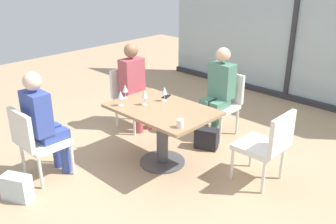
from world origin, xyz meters
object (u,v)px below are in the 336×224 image
Objects in this scene: person_far_left at (135,83)px; wine_glass_2 at (164,91)px; chair_front_left at (36,139)px; chair_near_window at (223,100)px; wine_glass_1 at (145,94)px; handbag_0 at (17,188)px; chair_far_left at (130,94)px; wine_glass_3 at (121,95)px; cell_phone_on_table at (166,96)px; coffee_cup at (180,123)px; dining_table_main at (162,123)px; person_near_window at (219,88)px; person_front_left at (43,120)px; handbag_1 at (206,139)px; chair_far_right at (267,143)px; wine_glass_0 at (125,89)px.

wine_glass_2 is at bearing -18.35° from person_far_left.
chair_near_window is (0.76, 2.43, 0.00)m from chair_front_left.
handbag_0 is (-0.34, -1.52, -0.72)m from wine_glass_1.
wine_glass_3 reaches higher than chair_far_left.
wine_glass_1 reaches higher than cell_phone_on_table.
chair_front_left is at bearing -107.34° from chair_near_window.
coffee_cup is at bearing -14.04° from wine_glass_1.
chair_front_left is at bearing -113.73° from wine_glass_2.
dining_table_main is 0.98× the size of person_near_window.
dining_table_main is at bearing 55.54° from person_front_left.
wine_glass_3 reaches higher than coffee_cup.
dining_table_main is 0.98× the size of person_far_left.
wine_glass_1 is 1.72m from handbag_0.
handbag_1 is (1.18, 0.20, -0.56)m from person_far_left.
person_front_left and person_far_left have the same top height.
person_near_window is (-1.13, 0.63, 0.20)m from chair_far_right.
chair_far_left is (-0.38, 1.69, 0.00)m from chair_front_left.
dining_table_main is 0.80m from handbag_1.
person_far_left is 14.00× the size of coffee_cup.
wine_glass_3 is at bearing 66.82° from person_front_left.
chair_far_left is at bearing 166.88° from handbag_1.
cell_phone_on_table is at bearing 142.97° from coffee_cup.
handbag_1 is (0.72, 2.27, 0.00)m from handbag_0.
chair_near_window is 6.04× the size of cell_phone_on_table.
handbag_1 is at bearing 62.91° from person_front_left.
wine_glass_3 reaches higher than handbag_1.
person_far_left is at bearing 98.92° from chair_front_left.
chair_near_window is at bearing 90.00° from person_near_window.
person_near_window is at bearing 81.16° from wine_glass_2.
person_front_left reaches higher than wine_glass_2.
chair_front_left is 0.55m from handbag_0.
wine_glass_0 is 1.00× the size of wine_glass_2.
person_far_left reaches higher than chair_far_right.
handbag_0 is at bearing -96.80° from wine_glass_3.
coffee_cup is (0.74, -0.18, -0.09)m from wine_glass_1.
wine_glass_1 is 1.00× the size of wine_glass_2.
handbag_1 is at bearing 9.56° from person_far_left.
chair_far_left is (-1.13, -0.74, 0.00)m from chair_near_window.
chair_far_right reaches higher than cell_phone_on_table.
chair_front_left reaches higher than handbag_1.
chair_far_right reaches higher than dining_table_main.
chair_near_window is 1.35m from wine_glass_1.
person_near_window is at bearing 54.49° from cell_phone_on_table.
chair_far_left is 0.69× the size of person_front_left.
handbag_0 is at bearing -74.57° from chair_far_left.
coffee_cup is at bearing -8.70° from wine_glass_0.
person_front_left is 1.18m from wine_glass_1.
person_far_left is at bearing 145.73° from wine_glass_1.
chair_far_right is 4.70× the size of wine_glass_0.
person_front_left is 0.77m from handbag_0.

